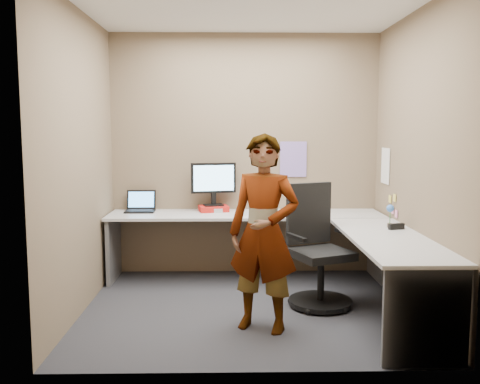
{
  "coord_description": "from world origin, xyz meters",
  "views": [
    {
      "loc": [
        -0.17,
        -4.75,
        1.64
      ],
      "look_at": [
        -0.07,
        0.25,
        1.05
      ],
      "focal_mm": 40.0,
      "sensor_mm": 36.0,
      "label": 1
    }
  ],
  "objects_px": {
    "desk": "(292,237)",
    "person": "(264,233)",
    "office_chair": "(317,257)",
    "monitor": "(214,180)"
  },
  "relations": [
    {
      "from": "monitor",
      "to": "person",
      "type": "bearing_deg",
      "value": -86.93
    },
    {
      "from": "desk",
      "to": "office_chair",
      "type": "bearing_deg",
      "value": -52.93
    },
    {
      "from": "monitor",
      "to": "person",
      "type": "xyz_separation_m",
      "value": [
        0.45,
        -1.65,
        -0.27
      ]
    },
    {
      "from": "desk",
      "to": "office_chair",
      "type": "relative_size",
      "value": 2.68
    },
    {
      "from": "desk",
      "to": "person",
      "type": "distance_m",
      "value": 0.97
    },
    {
      "from": "desk",
      "to": "person",
      "type": "bearing_deg",
      "value": -110.59
    },
    {
      "from": "office_chair",
      "to": "person",
      "type": "xyz_separation_m",
      "value": [
        -0.54,
        -0.62,
        0.35
      ]
    },
    {
      "from": "desk",
      "to": "office_chair",
      "type": "height_order",
      "value": "office_chair"
    },
    {
      "from": "monitor",
      "to": "person",
      "type": "distance_m",
      "value": 1.73
    },
    {
      "from": "office_chair",
      "to": "person",
      "type": "relative_size",
      "value": 0.69
    }
  ]
}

